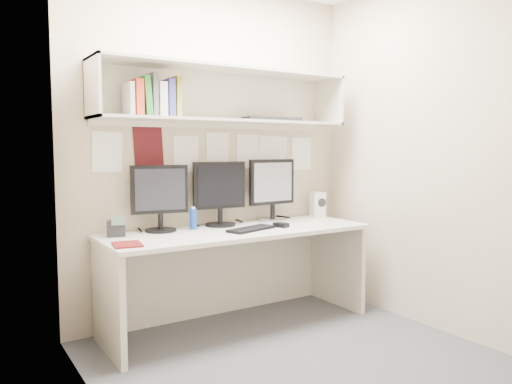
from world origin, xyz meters
TOP-DOWN VIEW (x-y plane):
  - floor at (0.00, 0.00)m, footprint 2.40×2.00m
  - wall_back at (0.00, 1.00)m, footprint 2.40×0.02m
  - wall_front at (0.00, -1.00)m, footprint 2.40×0.02m
  - wall_left at (-1.20, 0.00)m, footprint 0.02×2.00m
  - wall_right at (1.20, 0.00)m, footprint 0.02×2.00m
  - desk at (0.00, 0.65)m, footprint 2.00×0.70m
  - overhead_hutch at (0.00, 0.86)m, footprint 2.00×0.38m
  - pinned_papers at (0.00, 0.99)m, footprint 1.92×0.01m
  - monitor_left at (-0.52, 0.87)m, footprint 0.41×0.23m
  - monitor_center at (-0.03, 0.87)m, footprint 0.43×0.23m
  - monitor_right at (0.46, 0.87)m, footprint 0.44×0.24m
  - keyboard at (0.06, 0.55)m, footprint 0.43×0.26m
  - mouse at (0.32, 0.55)m, footprint 0.10×0.12m
  - speaker at (0.93, 0.86)m, footprint 0.13×0.13m
  - blue_bottle at (-0.28, 0.82)m, footprint 0.05×0.05m
  - maroon_notebook at (-0.89, 0.48)m, footprint 0.20×0.23m
  - desk_phone at (-0.85, 0.83)m, footprint 0.14×0.13m
  - book_stack at (-0.58, 0.81)m, footprint 0.37×0.18m
  - hutch_tray at (0.42, 0.83)m, footprint 0.49×0.24m

SIDE VIEW (x-z plane):
  - floor at x=0.00m, z-range -0.01..0.01m
  - desk at x=0.00m, z-range 0.00..0.73m
  - maroon_notebook at x=-0.89m, z-range 0.73..0.74m
  - keyboard at x=0.06m, z-range 0.73..0.75m
  - mouse at x=0.32m, z-range 0.73..0.76m
  - desk_phone at x=-0.85m, z-range 0.71..0.86m
  - blue_bottle at x=-0.28m, z-range 0.73..0.89m
  - speaker at x=0.93m, z-range 0.73..0.95m
  - monitor_left at x=-0.52m, z-range 0.75..1.23m
  - monitor_center at x=-0.03m, z-range 0.75..1.24m
  - monitor_right at x=0.46m, z-range 0.75..1.26m
  - pinned_papers at x=0.00m, z-range 1.01..1.49m
  - wall_back at x=0.00m, z-range 0.00..2.60m
  - wall_front at x=0.00m, z-range 0.00..2.60m
  - wall_left at x=-1.20m, z-range 0.00..2.60m
  - wall_right at x=1.20m, z-range 0.00..2.60m
  - hutch_tray at x=0.42m, z-range 1.54..1.57m
  - book_stack at x=-0.58m, z-range 1.52..1.82m
  - overhead_hutch at x=0.00m, z-range 1.52..1.92m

